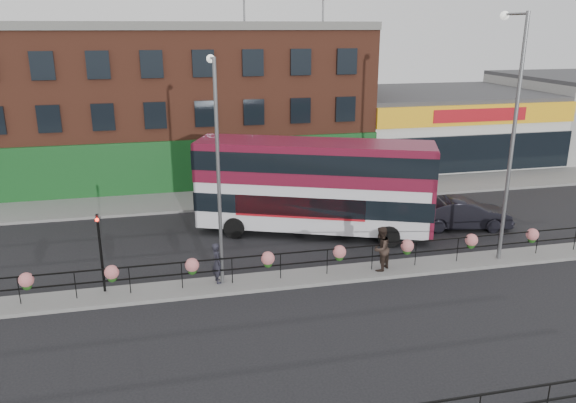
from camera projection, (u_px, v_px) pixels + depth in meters
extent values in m
plane|color=black|center=(304.00, 279.00, 23.47)|extent=(120.00, 120.00, 0.00)
cube|color=gray|center=(256.00, 197.00, 34.61)|extent=(60.00, 4.00, 0.15)
cube|color=gray|center=(304.00, 278.00, 23.45)|extent=(60.00, 1.60, 0.15)
cube|color=brown|center=(180.00, 102.00, 39.73)|extent=(25.00, 12.00, 10.00)
cube|color=#3F3F42|center=(175.00, 26.00, 38.19)|extent=(25.00, 12.00, 0.30)
cube|color=#12481A|center=(187.00, 167.00, 35.06)|extent=(25.00, 0.25, 3.40)
cube|color=silver|center=(436.00, 126.00, 44.73)|extent=(15.00, 12.00, 5.00)
cube|color=#3F3F42|center=(439.00, 93.00, 43.94)|extent=(15.00, 12.00, 0.30)
cube|color=#F8AF17|center=(479.00, 115.00, 38.54)|extent=(15.00, 0.25, 1.40)
cube|color=#A91019|center=(480.00, 115.00, 38.43)|extent=(7.00, 0.10, 0.90)
cube|color=black|center=(475.00, 153.00, 39.34)|extent=(15.00, 0.25, 2.60)
cylinder|color=slate|center=(244.00, 11.00, 34.14)|extent=(0.12, 0.12, 1.40)
cylinder|color=slate|center=(323.00, 12.00, 35.20)|extent=(0.12, 0.12, 1.40)
cube|color=black|center=(304.00, 252.00, 23.10)|extent=(30.00, 0.05, 0.05)
cube|color=black|center=(304.00, 263.00, 23.25)|extent=(30.00, 0.05, 0.05)
cylinder|color=black|center=(19.00, 290.00, 20.92)|extent=(0.04, 0.04, 1.10)
cylinder|color=black|center=(75.00, 285.00, 21.35)|extent=(0.04, 0.04, 1.10)
cylinder|color=black|center=(130.00, 280.00, 21.77)|extent=(0.04, 0.04, 1.10)
cylinder|color=black|center=(182.00, 275.00, 22.20)|extent=(0.04, 0.04, 1.10)
cylinder|color=black|center=(232.00, 271.00, 22.62)|extent=(0.04, 0.04, 1.10)
cylinder|color=black|center=(281.00, 266.00, 23.05)|extent=(0.04, 0.04, 1.10)
cylinder|color=black|center=(327.00, 262.00, 23.47)|extent=(0.04, 0.04, 1.10)
cylinder|color=black|center=(372.00, 258.00, 23.90)|extent=(0.04, 0.04, 1.10)
cylinder|color=black|center=(416.00, 254.00, 24.33)|extent=(0.04, 0.04, 1.10)
cylinder|color=black|center=(458.00, 250.00, 24.75)|extent=(0.04, 0.04, 1.10)
cylinder|color=black|center=(498.00, 246.00, 25.18)|extent=(0.04, 0.04, 1.10)
cylinder|color=black|center=(537.00, 242.00, 25.60)|extent=(0.04, 0.04, 1.10)
cylinder|color=black|center=(575.00, 239.00, 26.03)|extent=(0.04, 0.04, 1.10)
sphere|color=#C66B6C|center=(26.00, 280.00, 20.87)|extent=(0.56, 0.56, 0.56)
sphere|color=#1D4B14|center=(27.00, 286.00, 20.94)|extent=(0.36, 0.36, 0.36)
sphere|color=#C66B6C|center=(112.00, 272.00, 21.52)|extent=(0.56, 0.56, 0.56)
sphere|color=#1D4B14|center=(112.00, 278.00, 21.59)|extent=(0.36, 0.36, 0.36)
sphere|color=#C66B6C|center=(192.00, 265.00, 22.17)|extent=(0.56, 0.56, 0.56)
sphere|color=#1D4B14|center=(192.00, 270.00, 22.24)|extent=(0.36, 0.36, 0.36)
sphere|color=#C66B6C|center=(268.00, 258.00, 22.82)|extent=(0.56, 0.56, 0.56)
sphere|color=#1D4B14|center=(268.00, 263.00, 22.89)|extent=(0.36, 0.36, 0.36)
sphere|color=#C66B6C|center=(339.00, 252.00, 23.47)|extent=(0.56, 0.56, 0.56)
sphere|color=#1D4B14|center=(339.00, 257.00, 23.54)|extent=(0.36, 0.36, 0.36)
sphere|color=#C66B6C|center=(407.00, 246.00, 24.12)|extent=(0.56, 0.56, 0.56)
sphere|color=#1D4B14|center=(407.00, 251.00, 24.19)|extent=(0.36, 0.36, 0.36)
sphere|color=#C66B6C|center=(471.00, 240.00, 24.77)|extent=(0.56, 0.56, 0.56)
sphere|color=#1D4B14|center=(471.00, 245.00, 24.84)|extent=(0.36, 0.36, 0.36)
sphere|color=#C66B6C|center=(532.00, 235.00, 25.42)|extent=(0.56, 0.56, 0.56)
sphere|color=#1D4B14|center=(532.00, 239.00, 25.49)|extent=(0.36, 0.36, 0.36)
cylinder|color=black|center=(547.00, 402.00, 14.72)|extent=(0.04, 0.04, 1.10)
cube|color=silver|center=(314.00, 185.00, 27.99)|extent=(11.76, 6.80, 4.22)
cube|color=maroon|center=(314.00, 162.00, 27.63)|extent=(11.84, 6.88, 1.90)
cube|color=black|center=(314.00, 199.00, 28.21)|extent=(11.86, 6.91, 0.95)
cube|color=black|center=(314.00, 158.00, 27.58)|extent=(11.89, 6.93, 0.95)
cube|color=maroon|center=(314.00, 143.00, 27.35)|extent=(11.76, 6.80, 0.13)
cube|color=maroon|center=(432.00, 190.00, 27.11)|extent=(1.20, 2.58, 4.22)
cube|color=#A91019|center=(299.00, 208.00, 27.04)|extent=(5.89, 2.41, 1.06)
cylinder|color=black|center=(234.00, 228.00, 27.92)|extent=(1.10, 0.69, 1.06)
cylinder|color=black|center=(246.00, 211.00, 30.41)|extent=(1.10, 0.69, 1.06)
cylinder|color=black|center=(389.00, 237.00, 26.77)|extent=(1.10, 0.69, 1.06)
cylinder|color=black|center=(388.00, 219.00, 29.26)|extent=(1.10, 0.69, 1.06)
imported|color=black|center=(462.00, 214.00, 29.19)|extent=(3.51, 5.51, 1.61)
imported|color=black|center=(217.00, 263.00, 22.64)|extent=(0.75, 0.61, 1.70)
imported|color=#2D211C|center=(381.00, 249.00, 23.75)|extent=(1.67, 1.66, 1.94)
cylinder|color=slate|center=(218.00, 177.00, 21.47)|extent=(0.14, 0.14, 8.92)
cylinder|color=slate|center=(212.00, 58.00, 20.79)|extent=(0.09, 1.34, 0.09)
sphere|color=silver|center=(211.00, 59.00, 21.42)|extent=(0.32, 0.32, 0.32)
cylinder|color=slate|center=(512.00, 143.00, 23.66)|extent=(0.17, 0.17, 10.56)
cylinder|color=slate|center=(516.00, 14.00, 22.85)|extent=(0.11, 1.58, 0.11)
sphere|color=silver|center=(505.00, 16.00, 23.60)|extent=(0.38, 0.38, 0.38)
cylinder|color=black|center=(101.00, 253.00, 21.62)|extent=(0.10, 0.10, 3.20)
imported|color=black|center=(97.00, 214.00, 21.14)|extent=(0.15, 0.18, 0.90)
sphere|color=#FF190C|center=(97.00, 220.00, 21.08)|extent=(0.14, 0.14, 0.14)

